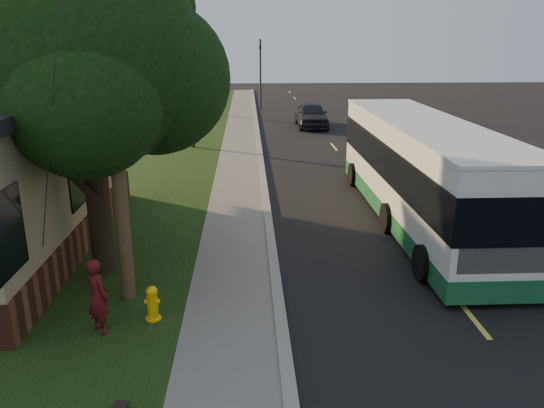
{
  "coord_description": "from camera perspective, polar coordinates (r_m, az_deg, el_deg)",
  "views": [
    {
      "loc": [
        -0.63,
        -9.75,
        5.57
      ],
      "look_at": [
        -0.02,
        3.2,
        1.5
      ],
      "focal_mm": 35.0,
      "sensor_mm": 36.0,
      "label": 1
    }
  ],
  "objects": [
    {
      "name": "bare_tree_near",
      "position": [
        28.11,
        -8.68,
        10.25
      ],
      "size": [
        1.38,
        1.21,
        4.31
      ],
      "color": "black",
      "rests_on": "grass_verge"
    },
    {
      "name": "traffic_signal",
      "position": [
        43.83,
        -1.26,
        14.28
      ],
      "size": [
        0.18,
        0.22,
        5.5
      ],
      "color": "#2D2D30",
      "rests_on": "ground"
    },
    {
      "name": "leafy_tree",
      "position": [
        12.9,
        -19.29,
        14.71
      ],
      "size": [
        6.3,
        6.0,
        7.8
      ],
      "color": "black",
      "rests_on": "grass_verge"
    },
    {
      "name": "fire_hydrant",
      "position": [
        11.19,
        -12.73,
        -10.36
      ],
      "size": [
        0.32,
        0.32,
        0.74
      ],
      "color": "yellow",
      "rests_on": "grass_verge"
    },
    {
      "name": "ground",
      "position": [
        11.25,
        0.88,
        -12.26
      ],
      "size": [
        120.0,
        120.0,
        0.0
      ],
      "primitive_type": "plane",
      "color": "black",
      "rests_on": "ground"
    },
    {
      "name": "curb",
      "position": [
        20.51,
        -0.84,
        1.85
      ],
      "size": [
        0.25,
        80.0,
        0.12
      ],
      "primitive_type": "cube",
      "color": "gray",
      "rests_on": "ground"
    },
    {
      "name": "sidewalk",
      "position": [
        20.51,
        -3.64,
        1.76
      ],
      "size": [
        2.0,
        80.0,
        0.08
      ],
      "primitive_type": "cube",
      "color": "slate",
      "rests_on": "ground"
    },
    {
      "name": "road",
      "position": [
        21.03,
        10.12,
        1.81
      ],
      "size": [
        8.0,
        80.0,
        0.01
      ],
      "primitive_type": "cube",
      "color": "black",
      "rests_on": "ground"
    },
    {
      "name": "bare_tree_far",
      "position": [
        39.98,
        -6.23,
        12.22
      ],
      "size": [
        1.38,
        1.21,
        4.03
      ],
      "color": "black",
      "rests_on": "grass_verge"
    },
    {
      "name": "grass_verge",
      "position": [
        20.87,
        -13.29,
        1.58
      ],
      "size": [
        5.0,
        80.0,
        0.07
      ],
      "primitive_type": "cube",
      "color": "black",
      "rests_on": "ground"
    },
    {
      "name": "transit_bus",
      "position": [
        17.04,
        15.76,
        3.64
      ],
      "size": [
        2.72,
        11.78,
        3.19
      ],
      "color": "silver",
      "rests_on": "ground"
    },
    {
      "name": "skateboarder",
      "position": [
        10.85,
        -18.26,
        -9.38
      ],
      "size": [
        0.66,
        0.65,
        1.54
      ],
      "primitive_type": "imported",
      "rotation": [
        0.0,
        0.0,
        2.39
      ],
      "color": "#521014",
      "rests_on": "grass_verge"
    },
    {
      "name": "utility_pole",
      "position": [
        11.11,
        -17.0,
        11.84
      ],
      "size": [
        2.86,
        3.21,
        9.07
      ],
      "color": "#473321",
      "rests_on": "ground"
    },
    {
      "name": "distant_car",
      "position": [
        35.06,
        4.25,
        9.58
      ],
      "size": [
        1.95,
        4.76,
        1.62
      ],
      "primitive_type": "imported",
      "rotation": [
        0.0,
        0.0,
        -0.01
      ],
      "color": "black",
      "rests_on": "ground"
    }
  ]
}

